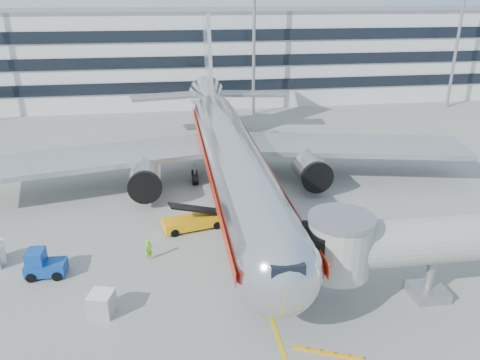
{
  "coord_description": "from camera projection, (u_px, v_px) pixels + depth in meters",
  "views": [
    {
      "loc": [
        -5.42,
        -31.34,
        18.45
      ],
      "look_at": [
        0.01,
        4.07,
        4.0
      ],
      "focal_mm": 35.0,
      "sensor_mm": 36.0,
      "label": 1
    }
  ],
  "objects": [
    {
      "name": "light_mast_centre",
      "position": [
        254.0,
        17.0,
        70.46
      ],
      "size": [
        2.4,
        1.2,
        25.45
      ],
      "color": "gray",
      "rests_on": "ground"
    },
    {
      "name": "terminal",
      "position": [
        196.0,
        54.0,
        86.6
      ],
      "size": [
        150.0,
        24.25,
        15.6
      ],
      "color": "silver",
      "rests_on": "ground"
    },
    {
      "name": "ramp_worker",
      "position": [
        149.0,
        250.0,
        34.41
      ],
      "size": [
        0.7,
        0.68,
        1.62
      ],
      "primitive_type": "imported",
      "rotation": [
        0.0,
        0.0,
        0.72
      ],
      "color": "#71D716",
      "rests_on": "ground"
    },
    {
      "name": "main_jet",
      "position": [
        228.0,
        149.0,
        45.55
      ],
      "size": [
        50.95,
        48.7,
        16.06
      ],
      "color": "silver",
      "rests_on": "ground"
    },
    {
      "name": "belt_loader",
      "position": [
        193.0,
        221.0,
        38.99
      ],
      "size": [
        5.37,
        2.89,
        2.5
      ],
      "color": "orange",
      "rests_on": "ground"
    },
    {
      "name": "baggage_tug",
      "position": [
        43.0,
        265.0,
        32.42
      ],
      "size": [
        2.73,
        1.81,
        2.0
      ],
      "color": "navy",
      "rests_on": "ground"
    },
    {
      "name": "ground",
      "position": [
        248.0,
        247.0,
        36.39
      ],
      "size": [
        180.0,
        180.0,
        0.0
      ],
      "primitive_type": "plane",
      "color": "gray",
      "rests_on": "ground"
    },
    {
      "name": "cargo_container_front",
      "position": [
        102.0,
        304.0,
        28.57
      ],
      "size": [
        1.72,
        1.72,
        1.5
      ],
      "color": "silver",
      "rests_on": "ground"
    },
    {
      "name": "jet_bridge",
      "position": [
        460.0,
        242.0,
        29.32
      ],
      "size": [
        17.8,
        4.5,
        7.0
      ],
      "color": "silver",
      "rests_on": "ground"
    },
    {
      "name": "light_mast_east",
      "position": [
        462.0,
        16.0,
        75.24
      ],
      "size": [
        2.4,
        1.2,
        25.45
      ],
      "color": "gray",
      "rests_on": "ground"
    },
    {
      "name": "lead_in_line",
      "position": [
        231.0,
        196.0,
        45.56
      ],
      "size": [
        0.25,
        70.0,
        0.01
      ],
      "primitive_type": "cube",
      "color": "#E6B10C",
      "rests_on": "ground"
    }
  ]
}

